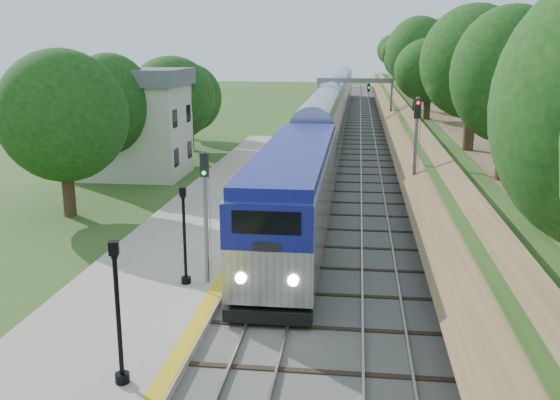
# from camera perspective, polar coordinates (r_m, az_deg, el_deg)

# --- Properties ---
(trackbed) EXTENTS (9.50, 170.00, 0.28)m
(trackbed) POSITION_cam_1_polar(r_m,az_deg,el_deg) (75.46, 6.40, 6.54)
(trackbed) COLOR #4C4944
(trackbed) RESTS_ON ground
(platform) EXTENTS (6.40, 68.00, 0.38)m
(platform) POSITION_cam_1_polar(r_m,az_deg,el_deg) (33.25, -7.30, -2.66)
(platform) COLOR #9D947F
(platform) RESTS_ON ground
(yellow_stripe) EXTENTS (0.55, 68.00, 0.01)m
(yellow_stripe) POSITION_cam_1_polar(r_m,az_deg,el_deg) (32.62, -2.45, -2.53)
(yellow_stripe) COLOR gold
(yellow_stripe) RESTS_ON platform
(embankment) EXTENTS (10.64, 170.00, 11.70)m
(embankment) POSITION_cam_1_polar(r_m,az_deg,el_deg) (75.61, 12.84, 7.74)
(embankment) COLOR brown
(embankment) RESTS_ON ground
(station_building) EXTENTS (8.60, 6.60, 8.00)m
(station_building) POSITION_cam_1_polar(r_m,az_deg,el_deg) (48.24, -13.55, 6.95)
(station_building) COLOR beige
(station_building) RESTS_ON ground
(signal_gantry) EXTENTS (8.40, 0.38, 6.20)m
(signal_gantry) POSITION_cam_1_polar(r_m,az_deg,el_deg) (70.01, 6.83, 9.87)
(signal_gantry) COLOR slate
(signal_gantry) RESTS_ON ground
(trees_behind_platform) EXTENTS (7.82, 53.32, 7.21)m
(trees_behind_platform) POSITION_cam_1_polar(r_m,az_deg,el_deg) (38.53, -14.45, 5.90)
(trees_behind_platform) COLOR #332316
(trees_behind_platform) RESTS_ON ground
(train) EXTENTS (3.19, 106.05, 4.69)m
(train) POSITION_cam_1_polar(r_m,az_deg,el_deg) (71.98, 4.80, 8.10)
(train) COLOR black
(train) RESTS_ON trackbed
(lamppost_mid) EXTENTS (0.41, 0.41, 4.17)m
(lamppost_mid) POSITION_cam_1_polar(r_m,az_deg,el_deg) (18.00, -14.54, -10.69)
(lamppost_mid) COLOR black
(lamppost_mid) RESTS_ON platform
(lamppost_far) EXTENTS (0.39, 0.39, 3.94)m
(lamppost_far) POSITION_cam_1_polar(r_m,az_deg,el_deg) (24.84, -8.71, -3.74)
(lamppost_far) COLOR black
(lamppost_far) RESTS_ON platform
(signal_platform) EXTENTS (0.31, 0.25, 5.34)m
(signal_platform) POSITION_cam_1_polar(r_m,az_deg,el_deg) (24.46, -6.83, -0.26)
(signal_platform) COLOR slate
(signal_platform) RESTS_ON platform
(signal_farside) EXTENTS (0.37, 0.29, 6.73)m
(signal_farside) POSITION_cam_1_polar(r_m,az_deg,el_deg) (36.17, 12.31, 5.05)
(signal_farside) COLOR slate
(signal_farside) RESTS_ON ground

